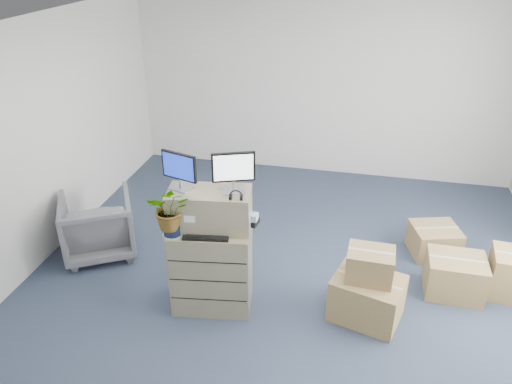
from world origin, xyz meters
TOP-DOWN VIEW (x-y plane):
  - ground at (0.00, 0.00)m, footprint 7.00×7.00m
  - wall_back at (0.00, 3.51)m, footprint 6.00×0.02m
  - filing_cabinet_lower at (-0.74, -0.16)m, footprint 0.87×0.61m
  - filing_cabinet_upper at (-0.75, -0.11)m, footprint 0.86×0.52m
  - monitor_left at (-1.03, -0.13)m, footprint 0.38×0.20m
  - monitor_right at (-0.51, -0.07)m, footprint 0.40×0.22m
  - headphones at (-0.45, -0.22)m, footprint 0.13×0.03m
  - keyboard at (-0.73, -0.29)m, footprint 0.47×0.25m
  - mouse at (-0.44, -0.21)m, footprint 0.09×0.06m
  - water_bottle at (-0.66, -0.09)m, footprint 0.07×0.07m
  - phone_dock at (-0.78, -0.15)m, footprint 0.05×0.05m
  - external_drive at (-0.38, 0.03)m, footprint 0.21×0.17m
  - tissue_box at (-0.39, 0.02)m, footprint 0.20×0.10m
  - potted_plant at (-1.06, -0.35)m, footprint 0.46×0.50m
  - office_chair at (-2.40, 0.48)m, footprint 1.10×1.08m
  - cardboard_boxes at (1.65, 0.54)m, footprint 2.46×2.04m

SIDE VIEW (x-z plane):
  - ground at x=0.00m, z-range 0.00..0.00m
  - cardboard_boxes at x=1.65m, z-range -0.13..0.66m
  - office_chair at x=-2.40m, z-range 0.00..0.85m
  - filing_cabinet_lower at x=-0.74m, z-range 0.00..0.95m
  - keyboard at x=-0.73m, z-range 0.95..0.97m
  - mouse at x=-0.44m, z-range 0.95..0.98m
  - external_drive at x=-0.38m, z-range 0.95..1.00m
  - phone_dock at x=-0.78m, z-range 0.93..1.04m
  - tissue_box at x=-0.39m, z-range 1.00..1.08m
  - water_bottle at x=-0.66m, z-range 0.95..1.21m
  - filing_cabinet_upper at x=-0.75m, z-range 0.95..1.35m
  - potted_plant at x=-1.06m, z-range 0.98..1.41m
  - headphones at x=-0.45m, z-range 1.32..1.45m
  - wall_back at x=0.00m, z-range 0.00..2.80m
  - monitor_left at x=-1.03m, z-range 1.38..1.76m
  - monitor_right at x=-0.51m, z-range 1.38..1.79m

